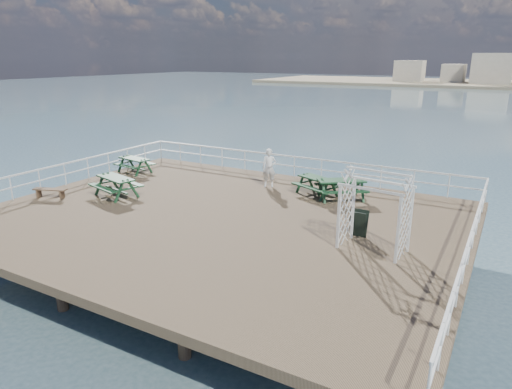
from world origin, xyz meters
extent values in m
cube|color=brown|center=(0.00, 0.00, -0.15)|extent=(18.00, 14.00, 0.30)
plane|color=#3E5A68|center=(0.00, 40.00, -2.00)|extent=(300.00, 300.00, 0.00)
cube|color=beige|center=(-20.00, 132.00, 1.80)|extent=(8.00, 8.00, 6.00)
cube|color=beige|center=(-8.00, 132.00, 1.30)|extent=(6.00, 8.00, 5.00)
cube|color=beige|center=(2.00, 132.00, 2.80)|extent=(10.00, 8.00, 8.00)
cylinder|color=brown|center=(-7.50, 5.50, -1.35)|extent=(0.36, 0.36, 2.10)
cylinder|color=brown|center=(7.50, 5.50, -1.35)|extent=(0.36, 0.36, 2.10)
cube|color=silver|center=(0.00, 6.85, 1.05)|extent=(17.70, 0.07, 0.07)
cube|color=silver|center=(0.00, 6.85, 0.55)|extent=(17.70, 0.05, 0.05)
cylinder|color=silver|center=(-8.85, 6.85, 0.55)|extent=(0.05, 0.05, 1.10)
cube|color=silver|center=(-8.85, 0.00, 1.05)|extent=(0.07, 13.70, 0.07)
cube|color=silver|center=(-8.85, 0.00, 0.55)|extent=(0.05, 13.70, 0.05)
cube|color=silver|center=(8.85, 0.00, 1.05)|extent=(0.07, 13.70, 0.07)
cube|color=silver|center=(8.85, 0.00, 0.55)|extent=(0.05, 13.70, 0.05)
cube|color=#153A1C|center=(-7.80, 3.53, 0.75)|extent=(1.91, 1.00, 0.06)
cube|color=#153A1C|center=(-7.70, 4.13, 0.45)|extent=(1.83, 0.55, 0.05)
cube|color=#153A1C|center=(-7.90, 2.94, 0.45)|extent=(1.83, 0.55, 0.05)
cube|color=#153A1C|center=(-8.55, 3.66, 0.43)|extent=(0.32, 1.45, 0.06)
cube|color=#153A1C|center=(-7.05, 3.41, 0.43)|extent=(0.32, 1.45, 0.06)
cube|color=#153A1C|center=(-8.49, 3.96, 0.38)|extent=(0.17, 0.53, 0.88)
cube|color=#153A1C|center=(-8.60, 3.36, 0.38)|extent=(0.17, 0.53, 0.88)
cube|color=#153A1C|center=(-7.00, 3.71, 0.38)|extent=(0.17, 0.53, 0.88)
cube|color=#153A1C|center=(-7.11, 3.11, 0.38)|extent=(0.17, 0.53, 0.88)
cube|color=#153A1C|center=(-7.80, 3.53, 0.25)|extent=(1.60, 0.35, 0.06)
cube|color=#153A1C|center=(2.21, 4.49, 0.75)|extent=(1.96, 1.39, 0.06)
cube|color=#153A1C|center=(2.45, 5.04, 0.46)|extent=(1.78, 0.97, 0.05)
cube|color=#153A1C|center=(1.96, 3.93, 0.46)|extent=(1.78, 0.97, 0.05)
cube|color=#153A1C|center=(1.51, 4.79, 0.44)|extent=(0.67, 1.38, 0.06)
cube|color=#153A1C|center=(2.91, 4.18, 0.44)|extent=(0.67, 1.38, 0.06)
cube|color=#153A1C|center=(1.63, 5.07, 0.39)|extent=(0.29, 0.51, 0.89)
cube|color=#153A1C|center=(1.39, 4.51, 0.39)|extent=(0.29, 0.51, 0.89)
cube|color=#153A1C|center=(3.03, 4.46, 0.39)|extent=(0.29, 0.51, 0.89)
cube|color=#153A1C|center=(2.78, 3.90, 0.39)|extent=(0.29, 0.51, 0.89)
cube|color=#153A1C|center=(2.21, 4.49, 0.25)|extent=(1.52, 0.73, 0.06)
cube|color=#153A1C|center=(3.36, 4.40, 0.83)|extent=(2.10, 1.80, 0.07)
cube|color=#153A1C|center=(2.97, 4.95, 0.50)|extent=(1.81, 1.39, 0.06)
cube|color=#153A1C|center=(3.75, 3.85, 0.50)|extent=(1.81, 1.39, 0.06)
cube|color=#153A1C|center=(2.67, 3.92, 0.48)|extent=(1.01, 1.38, 0.07)
cube|color=#153A1C|center=(4.05, 4.88, 0.48)|extent=(1.01, 1.38, 0.07)
cube|color=#153A1C|center=(2.48, 4.19, 0.43)|extent=(0.41, 0.53, 0.98)
cube|color=#153A1C|center=(2.87, 3.64, 0.43)|extent=(0.41, 0.53, 0.98)
cube|color=#153A1C|center=(3.86, 5.16, 0.43)|extent=(0.41, 0.53, 0.98)
cube|color=#153A1C|center=(4.24, 4.61, 0.43)|extent=(0.41, 0.53, 0.98)
cube|color=#153A1C|center=(3.36, 4.40, 0.28)|extent=(1.52, 1.10, 0.07)
cube|color=#153A1C|center=(-5.42, -0.08, 0.83)|extent=(2.15, 1.27, 0.07)
cube|color=#153A1C|center=(-5.25, 0.57, 0.50)|extent=(2.02, 0.78, 0.06)
cube|color=#153A1C|center=(-5.59, -0.73, 0.50)|extent=(2.02, 0.78, 0.06)
cube|color=#153A1C|center=(-6.23, 0.13, 0.48)|extent=(0.50, 1.59, 0.07)
cube|color=#153A1C|center=(-4.61, -0.29, 0.48)|extent=(0.50, 1.59, 0.07)
cube|color=#153A1C|center=(-6.15, 0.46, 0.43)|extent=(0.23, 0.58, 0.98)
cube|color=#153A1C|center=(-6.32, -0.19, 0.43)|extent=(0.23, 0.58, 0.98)
cube|color=#153A1C|center=(-4.52, 0.04, 0.43)|extent=(0.23, 0.58, 0.98)
cube|color=#153A1C|center=(-4.69, -0.62, 0.43)|extent=(0.23, 0.58, 0.98)
cube|color=#153A1C|center=(-5.42, -0.08, 0.28)|extent=(1.76, 0.54, 0.07)
cube|color=brown|center=(-7.71, -1.72, 0.39)|extent=(1.49, 0.84, 0.05)
cube|color=brown|center=(-8.23, -1.91, 0.18)|extent=(0.18, 0.32, 0.37)
cube|color=brown|center=(-7.20, -1.53, 0.18)|extent=(0.18, 0.32, 0.37)
cube|color=silver|center=(5.05, -0.71, 1.05)|extent=(0.09, 0.09, 2.10)
cube|color=silver|center=(5.18, 0.33, 1.05)|extent=(0.09, 0.09, 2.10)
cube|color=silver|center=(6.96, -0.95, 1.05)|extent=(0.09, 0.09, 2.10)
cube|color=silver|center=(7.09, 0.10, 1.05)|extent=(0.09, 0.09, 2.10)
cube|color=silver|center=(6.01, -0.83, 2.13)|extent=(2.09, 0.32, 0.07)
cube|color=silver|center=(6.13, 0.21, 2.13)|extent=(2.09, 0.32, 0.07)
cube|color=silver|center=(6.07, -0.31, 2.58)|extent=(2.09, 0.31, 0.06)
cube|color=black|center=(5.33, 0.48, 0.46)|extent=(0.58, 0.25, 0.94)
cube|color=black|center=(5.34, 0.67, 0.46)|extent=(0.58, 0.25, 0.94)
imported|color=silver|center=(-0.27, 4.61, 0.91)|extent=(0.78, 0.66, 1.82)
camera|label=1|loc=(9.48, -13.84, 5.93)|focal=32.00mm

